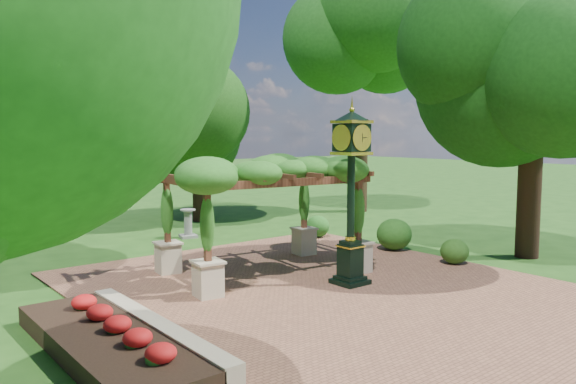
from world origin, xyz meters
TOP-DOWN VIEW (x-y plane):
  - ground at (0.00, 0.00)m, footprint 120.00×120.00m
  - brick_plaza at (0.00, 1.00)m, footprint 10.00×12.00m
  - border_wall at (-4.60, 0.50)m, footprint 0.35×5.00m
  - flower_bed at (-5.50, 0.50)m, footprint 1.50×5.00m
  - pedestal_clock at (0.72, 1.00)m, footprint 0.84×0.84m
  - pergola at (-0.24, 3.24)m, footprint 5.28×3.68m
  - sundial at (0.77, 9.05)m, footprint 0.68×0.68m
  - shrub_front at (4.49, 0.65)m, footprint 0.98×0.98m
  - shrub_mid at (4.64, 2.96)m, footprint 1.10×1.10m
  - shrub_back at (4.26, 6.10)m, footprint 0.87×0.87m
  - tree_north at (3.01, 12.10)m, footprint 3.98×3.98m
  - tree_east_far at (10.39, 10.03)m, footprint 5.19×5.19m
  - tree_east_near at (7.05, -0.10)m, footprint 4.81×4.81m

SIDE VIEW (x-z plane):
  - ground at x=0.00m, z-range 0.00..0.00m
  - brick_plaza at x=0.00m, z-range 0.00..0.04m
  - flower_bed at x=-5.50m, z-range 0.00..0.36m
  - border_wall at x=-4.60m, z-range 0.00..0.40m
  - shrub_front at x=4.49m, z-range 0.04..0.74m
  - shrub_back at x=4.26m, z-range 0.04..0.80m
  - sundial at x=0.77m, z-range -0.06..0.95m
  - shrub_mid at x=4.64m, z-range 0.04..1.02m
  - pedestal_clock at x=0.72m, z-range 0.42..4.66m
  - pergola at x=-0.24m, z-range 1.00..4.12m
  - tree_north at x=3.01m, z-range 1.21..7.68m
  - tree_east_near at x=7.05m, z-range 1.51..9.54m
  - tree_east_far at x=10.39m, z-range 2.08..13.26m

